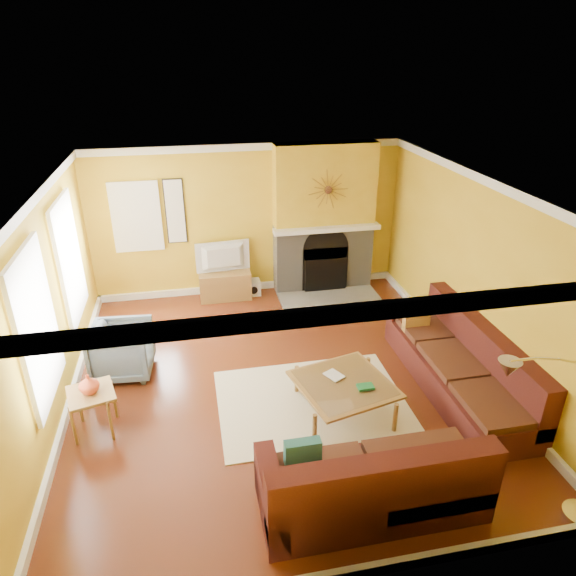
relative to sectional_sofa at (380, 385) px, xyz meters
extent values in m
cube|color=maroon|center=(-1.08, 0.95, -0.46)|extent=(5.50, 6.00, 0.02)
cube|color=white|center=(-1.08, 0.95, 2.26)|extent=(5.50, 6.00, 0.02)
cube|color=gold|center=(-1.08, 3.96, 0.90)|extent=(5.50, 0.02, 2.70)
cube|color=gold|center=(-1.08, -2.06, 0.90)|extent=(5.50, 0.02, 2.70)
cube|color=gold|center=(-3.84, 0.95, 0.90)|extent=(0.02, 6.00, 2.70)
cube|color=gold|center=(1.68, 0.95, 0.90)|extent=(0.02, 6.00, 2.70)
cube|color=white|center=(-3.80, 2.25, 1.05)|extent=(0.06, 1.22, 1.72)
cube|color=white|center=(-3.80, 0.35, 1.05)|extent=(0.06, 1.22, 1.72)
cube|color=white|center=(-2.98, 3.91, 1.10)|extent=(0.82, 0.06, 1.22)
cube|color=white|center=(-2.33, 3.92, 1.15)|extent=(0.34, 0.04, 1.14)
cube|color=white|center=(0.27, 3.51, 0.80)|extent=(1.92, 0.22, 0.08)
cube|color=gray|center=(0.27, 3.20, -0.42)|extent=(1.80, 0.70, 0.06)
cube|color=beige|center=(-0.75, 0.41, -0.44)|extent=(2.40, 1.80, 0.02)
cube|color=olive|center=(-1.57, 3.66, -0.20)|extent=(0.92, 0.41, 0.50)
imported|color=black|center=(-1.57, 3.66, 0.33)|extent=(0.97, 0.21, 0.55)
cube|color=white|center=(-1.06, 3.72, -0.31)|extent=(0.27, 0.27, 0.27)
imported|color=slate|center=(-3.17, 1.57, -0.08)|extent=(0.87, 0.85, 0.73)
imported|color=#E14E27|center=(-3.40, 0.40, 0.23)|extent=(0.25, 0.25, 0.24)
imported|color=white|center=(-0.57, 0.28, -0.01)|extent=(0.27, 0.29, 0.02)
camera|label=1|loc=(-2.11, -4.79, 3.77)|focal=32.00mm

